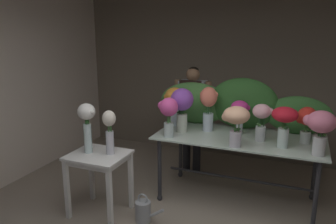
{
  "coord_description": "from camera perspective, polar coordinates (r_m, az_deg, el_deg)",
  "views": [
    {
      "loc": [
        0.97,
        -2.26,
        2.17
      ],
      "look_at": [
        -0.51,
        1.36,
        1.19
      ],
      "focal_mm": 35.98,
      "sensor_mm": 36.0,
      "label": 1
    }
  ],
  "objects": [
    {
      "name": "vase_violet_snapdragons",
      "position": [
        4.27,
        2.4,
        1.28
      ],
      "size": [
        0.29,
        0.29,
        0.57
      ],
      "color": "silver",
      "rests_on": "display_table_glass"
    },
    {
      "name": "vase_sunset_freesia",
      "position": [
        4.57,
        1.12,
        1.79
      ],
      "size": [
        0.3,
        0.25,
        0.52
      ],
      "color": "silver",
      "rests_on": "display_table_glass"
    },
    {
      "name": "watering_can",
      "position": [
        4.04,
        -4.18,
        -16.36
      ],
      "size": [
        0.35,
        0.18,
        0.34
      ],
      "color": "#999EA3",
      "rests_on": "ground"
    },
    {
      "name": "vase_scarlet_hydrangea",
      "position": [
        4.18,
        22.41,
        -1.41
      ],
      "size": [
        0.23,
        0.22,
        0.43
      ],
      "color": "silver",
      "rests_on": "display_table_glass"
    },
    {
      "name": "foliage_backdrop",
      "position": [
        4.56,
        11.52,
        1.09
      ],
      "size": [
        2.27,
        0.29,
        0.68
      ],
      "color": "#477F3D",
      "rests_on": "display_table_glass"
    },
    {
      "name": "vase_crimson_ranunculus",
      "position": [
        3.92,
        19.2,
        -1.35
      ],
      "size": [
        0.28,
        0.28,
        0.47
      ],
      "color": "silver",
      "rests_on": "display_table_glass"
    },
    {
      "name": "vase_fuchsia_roses",
      "position": [
        4.08,
        0.07,
        -0.03
      ],
      "size": [
        0.25,
        0.23,
        0.49
      ],
      "color": "silver",
      "rests_on": "display_table_glass"
    },
    {
      "name": "ground_plane",
      "position": [
        4.6,
        7.63,
        -14.19
      ],
      "size": [
        7.44,
        7.44,
        0.0
      ],
      "primitive_type": "plane",
      "color": "gray"
    },
    {
      "name": "wall_back",
      "position": [
        5.75,
        12.41,
        6.55
      ],
      "size": [
        5.72,
        0.12,
        2.9
      ],
      "primitive_type": "cube",
      "color": "#706656",
      "rests_on": "ground"
    },
    {
      "name": "display_table_glass",
      "position": [
        4.31,
        11.89,
        -5.57
      ],
      "size": [
        2.03,
        0.97,
        0.87
      ],
      "color": "silver",
      "rests_on": "ground"
    },
    {
      "name": "vase_coral_peonies",
      "position": [
        4.35,
        6.87,
        1.18
      ],
      "size": [
        0.24,
        0.22,
        0.58
      ],
      "color": "silver",
      "rests_on": "display_table_glass"
    },
    {
      "name": "vase_blush_tulips",
      "position": [
        4.09,
        15.58,
        -1.06
      ],
      "size": [
        0.24,
        0.21,
        0.45
      ],
      "color": "silver",
      "rests_on": "display_table_glass"
    },
    {
      "name": "florist",
      "position": [
        5.02,
        4.13,
        0.52
      ],
      "size": [
        0.57,
        0.24,
        1.62
      ],
      "color": "#232328",
      "rests_on": "ground"
    },
    {
      "name": "vase_cream_lisianthus_tall",
      "position": [
        3.88,
        -9.89,
        -2.93
      ],
      "size": [
        0.15,
        0.15,
        0.52
      ],
      "color": "silver",
      "rests_on": "side_table_white"
    },
    {
      "name": "vase_white_roses_tall",
      "position": [
        3.96,
        -13.57,
        -1.56
      ],
      "size": [
        0.22,
        0.2,
        0.59
      ],
      "color": "silver",
      "rests_on": "side_table_white"
    },
    {
      "name": "vase_rosy_stock",
      "position": [
        3.83,
        24.43,
        -2.25
      ],
      "size": [
        0.33,
        0.29,
        0.48
      ],
      "color": "silver",
      "rests_on": "display_table_glass"
    },
    {
      "name": "vase_magenta_lilies",
      "position": [
        4.28,
        12.05,
        -0.04
      ],
      "size": [
        0.24,
        0.22,
        0.43
      ],
      "color": "silver",
      "rests_on": "display_table_glass"
    },
    {
      "name": "side_table_white",
      "position": [
        4.05,
        -11.66,
        -8.45
      ],
      "size": [
        0.65,
        0.57,
        0.75
      ],
      "color": "white",
      "rests_on": "ground"
    },
    {
      "name": "vase_peach_anemones",
      "position": [
        3.81,
        11.44,
        -1.34
      ],
      "size": [
        0.31,
        0.3,
        0.47
      ],
      "color": "silver",
      "rests_on": "display_table_glass"
    },
    {
      "name": "wall_left",
      "position": [
        5.54,
        -21.91,
        5.59
      ],
      "size": [
        0.12,
        3.48,
        2.9
      ],
      "primitive_type": "cube",
      "color": "beige",
      "rests_on": "ground"
    }
  ]
}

